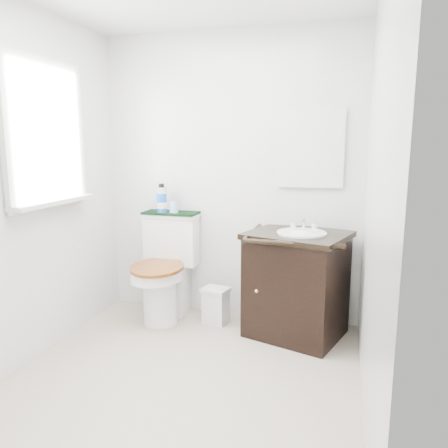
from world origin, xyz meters
The scene contains 14 objects.
floor centered at (0.00, 0.00, 0.00)m, with size 2.40×2.40×0.00m, color beige.
wall_back centered at (0.00, 1.20, 1.20)m, with size 2.40×2.40×0.00m, color silver.
wall_front centered at (0.00, -1.20, 1.20)m, with size 2.40×2.40×0.00m, color silver.
wall_left centered at (-1.10, 0.00, 1.20)m, with size 2.40×2.40×0.00m, color silver.
wall_right centered at (1.10, 0.00, 1.20)m, with size 2.40×2.40×0.00m, color silver.
window centered at (-1.07, 0.25, 1.55)m, with size 0.02×0.70×0.90m, color white.
mirror centered at (0.67, 1.18, 1.45)m, with size 0.50×0.02×0.60m, color silver.
toilet centered at (-0.50, 0.96, 0.39)m, with size 0.50×0.68×0.89m.
vanity centered at (0.62, 0.90, 0.43)m, with size 0.86×0.79×0.92m.
trash_bin centered at (-0.05, 0.94, 0.16)m, with size 0.24×0.21×0.31m.
towel centered at (-0.50, 1.09, 0.90)m, with size 0.47×0.22×0.02m, color black.
mouthwash_bottle centered at (-0.57, 1.06, 1.02)m, with size 0.09×0.09×0.25m.
cup centered at (-0.46, 1.06, 0.95)m, with size 0.08×0.08×0.09m, color #80A5D1.
soap_bar centered at (0.56, 1.03, 0.83)m, with size 0.07×0.05×0.02m, color #176471.
Camera 1 is at (0.95, -2.37, 1.48)m, focal length 35.00 mm.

